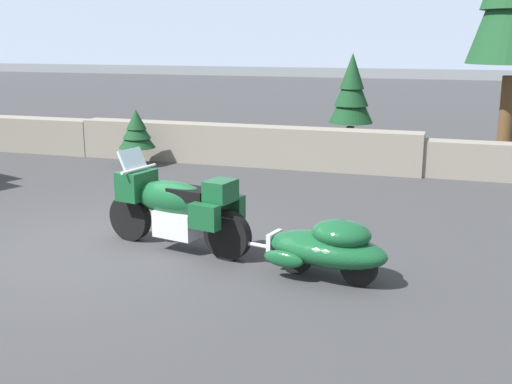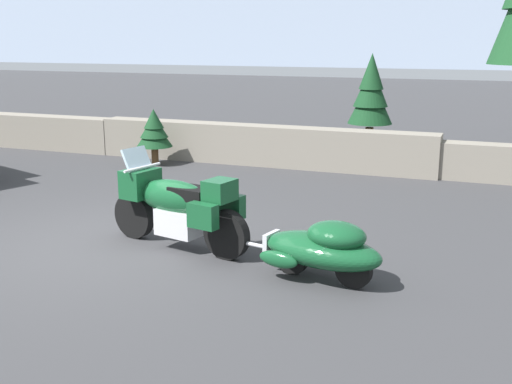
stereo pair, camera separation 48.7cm
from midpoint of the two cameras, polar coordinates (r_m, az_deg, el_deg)
ground_plane at (r=9.04m, az=-15.67°, el=-4.94°), size 80.00×80.00×0.00m
stone_guard_wall at (r=14.62m, az=-4.28°, el=4.28°), size 24.00×0.62×0.90m
distant_ridgeline at (r=103.60m, az=15.63°, el=16.10°), size 240.00×80.00×16.00m
touring_motorcycle at (r=8.60m, az=-8.92°, el=-1.21°), size 2.29×1.04×1.33m
car_shaped_trailer at (r=7.51m, az=4.65°, el=-4.98°), size 2.23×1.02×0.76m
pine_tree_secondary at (r=15.56m, az=7.78°, el=8.97°), size 1.07×1.07×2.49m
pine_sapling_near at (r=14.50m, az=-11.74°, el=5.45°), size 0.82×0.82×1.28m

